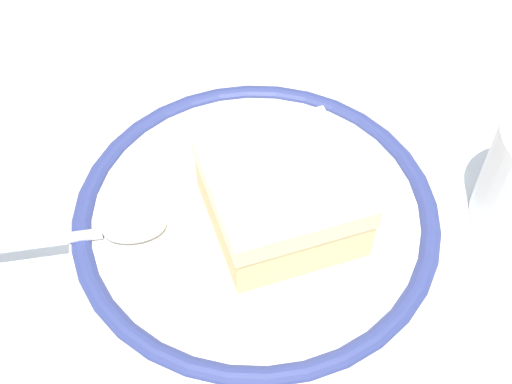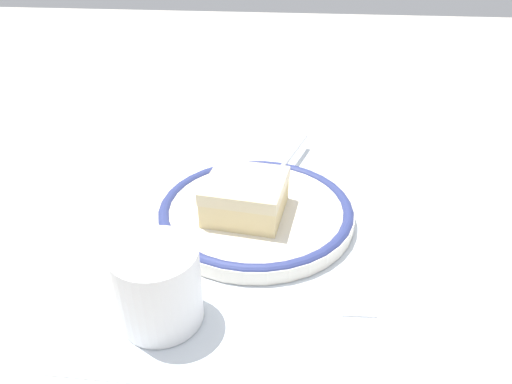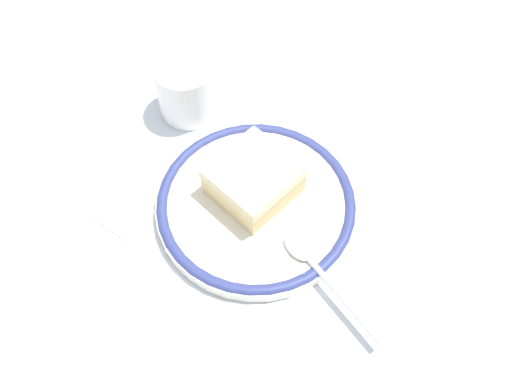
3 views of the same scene
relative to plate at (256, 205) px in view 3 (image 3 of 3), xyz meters
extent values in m
plane|color=#B7B2A8|center=(-0.01, 0.02, -0.01)|extent=(2.40, 2.40, 0.00)
cube|color=silver|center=(-0.01, 0.02, -0.01)|extent=(0.47, 0.32, 0.00)
cylinder|color=silver|center=(0.00, 0.00, 0.00)|extent=(0.22, 0.22, 0.02)
torus|color=navy|center=(0.00, 0.00, 0.00)|extent=(0.22, 0.22, 0.01)
cube|color=beige|center=(0.01, -0.01, 0.02)|extent=(0.09, 0.09, 0.03)
cube|color=beige|center=(0.01, -0.01, 0.04)|extent=(0.09, 0.09, 0.01)
ellipsoid|color=silver|center=(-0.07, 0.02, 0.01)|extent=(0.04, 0.03, 0.01)
cylinder|color=silver|center=(-0.14, 0.04, 0.01)|extent=(0.10, 0.04, 0.01)
cylinder|color=white|center=(0.15, -0.06, 0.03)|extent=(0.07, 0.07, 0.07)
cylinder|color=#B7722D|center=(0.15, -0.06, 0.01)|extent=(0.06, 0.06, 0.04)
cube|color=white|center=(0.11, 0.10, -0.01)|extent=(0.05, 0.03, 0.01)
camera|label=1|loc=(-0.11, -0.22, 0.34)|focal=49.69mm
camera|label=2|loc=(0.43, 0.05, 0.29)|focal=32.25mm
camera|label=3|loc=(-0.19, 0.25, 0.53)|focal=39.29mm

